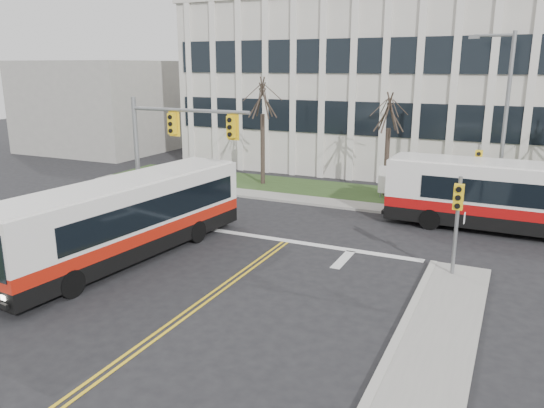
{
  "coord_description": "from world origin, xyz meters",
  "views": [
    {
      "loc": [
        8.94,
        -12.45,
        7.6
      ],
      "look_at": [
        -0.14,
        6.91,
        2.0
      ],
      "focal_mm": 35.0,
      "sensor_mm": 36.0,
      "label": 1
    }
  ],
  "objects": [
    {
      "name": "newspaper_box_blue",
      "position": [
        -6.8,
        0.84,
        0.47
      ],
      "size": [
        0.56,
        0.52,
        0.95
      ],
      "primitive_type": "cube",
      "rotation": [
        0.0,
        0.0,
        -0.14
      ],
      "color": "#163A97",
      "rests_on": "ground"
    },
    {
      "name": "building_annex",
      "position": [
        -26.0,
        26.0,
        4.0
      ],
      "size": [
        12.0,
        12.0,
        8.0
      ],
      "primitive_type": "cube",
      "color": "#9E9B93",
      "rests_on": "ground"
    },
    {
      "name": "sidewalk_cross",
      "position": [
        5.0,
        15.2,
        0.07
      ],
      "size": [
        44.0,
        1.6,
        0.14
      ],
      "primitive_type": "cube",
      "color": "#9E9B93",
      "rests_on": "ground"
    },
    {
      "name": "directory_sign",
      "position": [
        2.5,
        17.5,
        1.17
      ],
      "size": [
        1.5,
        0.12,
        2.0
      ],
      "color": "slate",
      "rests_on": "ground"
    },
    {
      "name": "tree_mid",
      "position": [
        2.0,
        18.2,
        4.88
      ],
      "size": [
        1.8,
        1.8,
        6.82
      ],
      "color": "#42352B",
      "rests_on": "ground"
    },
    {
      "name": "building_lawn",
      "position": [
        5.0,
        18.0,
        0.06
      ],
      "size": [
        44.0,
        5.0,
        0.12
      ],
      "primitive_type": "cube",
      "color": "#2C421C",
      "rests_on": "ground"
    },
    {
      "name": "tree_left",
      "position": [
        -6.0,
        18.0,
        5.51
      ],
      "size": [
        1.8,
        1.8,
        7.7
      ],
      "color": "#42352B",
      "rests_on": "ground"
    },
    {
      "name": "bus_cross",
      "position": [
        9.3,
        13.82,
        1.6
      ],
      "size": [
        12.06,
        2.78,
        3.21
      ],
      "primitive_type": null,
      "rotation": [
        0.0,
        0.0,
        -1.59
      ],
      "color": "silver",
      "rests_on": "ground"
    },
    {
      "name": "office_building",
      "position": [
        5.0,
        30.0,
        6.0
      ],
      "size": [
        40.0,
        16.0,
        12.0
      ],
      "primitive_type": "cube",
      "color": "silver",
      "rests_on": "ground"
    },
    {
      "name": "mast_arm_signal",
      "position": [
        -5.62,
        7.16,
        4.26
      ],
      "size": [
        6.11,
        0.38,
        6.2
      ],
      "color": "slate",
      "rests_on": "ground"
    },
    {
      "name": "bus_main",
      "position": [
        -5.0,
        3.5,
        1.58
      ],
      "size": [
        3.73,
        12.03,
        3.16
      ],
      "primitive_type": null,
      "rotation": [
        0.0,
        0.0,
        -0.1
      ],
      "color": "silver",
      "rests_on": "ground"
    },
    {
      "name": "ground",
      "position": [
        0.0,
        0.0,
        0.0
      ],
      "size": [
        120.0,
        120.0,
        0.0
      ],
      "primitive_type": "plane",
      "color": "black",
      "rests_on": "ground"
    },
    {
      "name": "signal_pole_far",
      "position": [
        7.2,
        15.4,
        2.5
      ],
      "size": [
        0.34,
        0.39,
        3.8
      ],
      "color": "slate",
      "rests_on": "ground"
    },
    {
      "name": "signal_pole_near",
      "position": [
        7.2,
        6.9,
        2.5
      ],
      "size": [
        0.34,
        0.39,
        3.8
      ],
      "color": "slate",
      "rests_on": "ground"
    },
    {
      "name": "streetlight",
      "position": [
        8.03,
        16.2,
        5.19
      ],
      "size": [
        2.15,
        0.25,
        9.2
      ],
      "color": "slate",
      "rests_on": "ground"
    }
  ]
}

